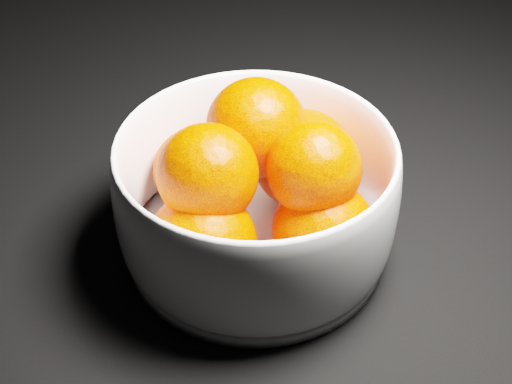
{
  "coord_description": "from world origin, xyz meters",
  "views": [
    {
      "loc": [
        0.24,
        -0.37,
        0.46
      ],
      "look_at": [
        0.25,
        0.09,
        0.07
      ],
      "focal_mm": 50.0,
      "sensor_mm": 36.0,
      "label": 1
    }
  ],
  "objects": [
    {
      "name": "orange_pile",
      "position": [
        0.25,
        0.1,
        0.08
      ],
      "size": [
        0.19,
        0.2,
        0.14
      ],
      "color": "#FF3800",
      "rests_on": "bowl"
    },
    {
      "name": "bowl",
      "position": [
        0.25,
        0.09,
        0.06
      ],
      "size": [
        0.24,
        0.24,
        0.12
      ],
      "rotation": [
        0.0,
        0.0,
        0.07
      ],
      "color": "white",
      "rests_on": "ground"
    }
  ]
}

